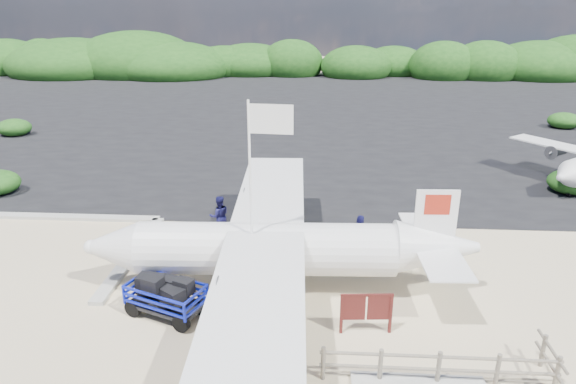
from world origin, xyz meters
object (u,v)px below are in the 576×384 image
at_px(baggage_cart, 168,315).
at_px(signboard, 365,332).
at_px(crew_b, 219,216).
at_px(crew_c, 360,240).
at_px(crew_a, 221,247).
at_px(flagpole, 253,298).
at_px(aircraft_large, 479,125).
at_px(aircraft_small, 215,109).

bearing_deg(baggage_cart, signboard, 17.08).
xyz_separation_m(crew_b, crew_c, (5.77, -2.08, 0.08)).
height_order(crew_a, crew_c, crew_c).
height_order(flagpole, crew_c, flagpole).
bearing_deg(crew_a, aircraft_large, -128.91).
height_order(signboard, aircraft_large, aircraft_large).
bearing_deg(crew_a, signboard, 137.75).
bearing_deg(flagpole, aircraft_large, 60.85).
bearing_deg(aircraft_small, baggage_cart, 61.06).
xyz_separation_m(crew_a, aircraft_small, (-6.21, 29.97, -0.77)).
distance_m(flagpole, crew_a, 2.76).
bearing_deg(signboard, aircraft_small, 103.98).
distance_m(flagpole, crew_b, 5.34).
relative_size(baggage_cart, aircraft_large, 0.16).
relative_size(baggage_cart, signboard, 1.56).
distance_m(signboard, crew_b, 8.71).
xyz_separation_m(crew_a, crew_b, (-0.55, 2.67, 0.12)).
bearing_deg(crew_b, baggage_cart, 64.20).
bearing_deg(flagpole, baggage_cart, -156.33).
relative_size(aircraft_large, aircraft_small, 2.00).
height_order(crew_b, crew_c, crew_c).
bearing_deg(baggage_cart, crew_a, 93.31).
distance_m(crew_a, aircraft_small, 30.61).
height_order(signboard, aircraft_small, aircraft_small).
height_order(baggage_cart, crew_c, crew_c).
distance_m(crew_a, crew_b, 2.73).
distance_m(crew_b, crew_c, 6.14).
bearing_deg(aircraft_small, signboard, 70.90).
relative_size(crew_a, aircraft_small, 0.19).
xyz_separation_m(crew_c, aircraft_small, (-11.44, 29.38, -0.98)).
relative_size(flagpole, aircraft_small, 0.84).
xyz_separation_m(crew_a, crew_c, (5.22, 0.59, 0.20)).
bearing_deg(signboard, crew_a, 138.39).
bearing_deg(baggage_cart, aircraft_small, 120.69).
relative_size(flagpole, signboard, 4.03).
relative_size(flagpole, crew_c, 3.45).
relative_size(crew_b, crew_c, 0.92).
relative_size(crew_b, aircraft_small, 0.22).
relative_size(crew_a, aircraft_large, 0.10).
distance_m(signboard, aircraft_small, 35.69).
bearing_deg(signboard, baggage_cart, 170.53).
xyz_separation_m(baggage_cart, crew_b, (0.58, 6.00, 0.90)).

